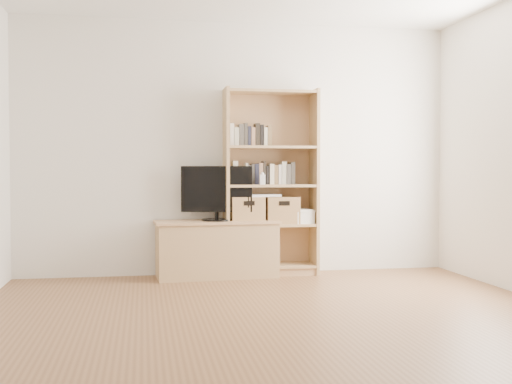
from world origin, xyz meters
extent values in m
cube|color=brown|center=(0.00, 0.00, 0.00)|extent=(4.50, 5.00, 0.01)
cube|color=silver|center=(0.00, 2.50, 1.30)|extent=(4.50, 0.02, 2.60)
cube|color=silver|center=(0.00, -2.50, 1.30)|extent=(4.50, 0.02, 2.60)
cube|color=tan|center=(-0.24, 2.28, 0.27)|extent=(1.21, 0.52, 0.54)
cube|color=tan|center=(0.32, 2.33, 0.95)|extent=(0.95, 0.34, 1.90)
cube|color=black|center=(-0.24, 2.28, 0.85)|extent=(0.71, 0.18, 0.56)
cube|color=black|center=(0.32, 2.35, 1.05)|extent=(0.88, 0.21, 0.24)
cube|color=black|center=(0.11, 2.35, 1.42)|extent=(0.39, 0.15, 0.21)
cube|color=white|center=(0.22, 2.23, 0.98)|extent=(0.05, 0.04, 0.10)
cube|color=#A26D49|center=(0.07, 2.33, 0.67)|extent=(0.35, 0.29, 0.28)
cube|color=#A26D49|center=(0.44, 2.33, 0.67)|extent=(0.34, 0.28, 0.27)
cube|color=white|center=(0.24, 2.32, 0.82)|extent=(0.35, 0.27, 0.02)
cube|color=silver|center=(0.65, 2.33, 0.59)|extent=(0.21, 0.28, 0.12)
camera|label=1|loc=(-0.97, -4.10, 1.09)|focal=45.00mm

